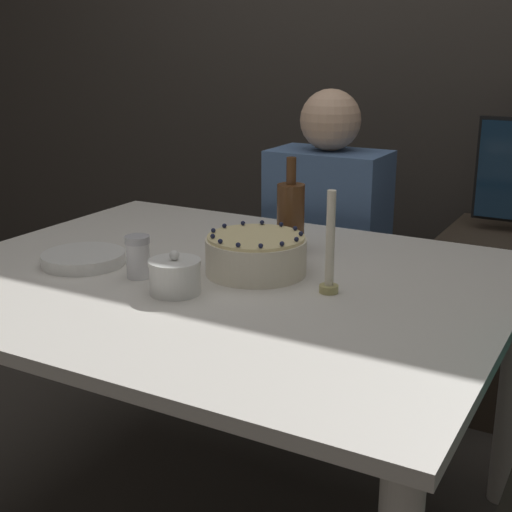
# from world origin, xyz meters

# --- Properties ---
(wall_behind) EXTENTS (8.00, 0.05, 2.60)m
(wall_behind) POSITION_xyz_m (0.00, 1.40, 1.30)
(wall_behind) COLOR #38332D
(wall_behind) RESTS_ON ground_plane
(dining_table) EXTENTS (1.45, 1.19, 0.77)m
(dining_table) POSITION_xyz_m (0.00, 0.00, 0.67)
(dining_table) COLOR beige
(dining_table) RESTS_ON ground_plane
(cake) EXTENTS (0.26, 0.26, 0.11)m
(cake) POSITION_xyz_m (0.08, 0.06, 0.82)
(cake) COLOR #EFE5CC
(cake) RESTS_ON dining_table
(sugar_bowl) EXTENTS (0.12, 0.12, 0.10)m
(sugar_bowl) POSITION_xyz_m (-0.01, -0.16, 0.81)
(sugar_bowl) COLOR white
(sugar_bowl) RESTS_ON dining_table
(sugar_shaker) EXTENTS (0.06, 0.06, 0.11)m
(sugar_shaker) POSITION_xyz_m (-0.16, -0.11, 0.82)
(sugar_shaker) COLOR white
(sugar_shaker) RESTS_ON dining_table
(plate_stack) EXTENTS (0.22, 0.22, 0.03)m
(plate_stack) POSITION_xyz_m (-0.36, -0.10, 0.78)
(plate_stack) COLOR white
(plate_stack) RESTS_ON dining_table
(candle) EXTENTS (0.05, 0.05, 0.25)m
(candle) POSITION_xyz_m (0.30, 0.02, 0.87)
(candle) COLOR tan
(candle) RESTS_ON dining_table
(bottle) EXTENTS (0.08, 0.08, 0.27)m
(bottle) POSITION_xyz_m (0.07, 0.28, 0.87)
(bottle) COLOR brown
(bottle) RESTS_ON dining_table
(person_man_blue_shirt) EXTENTS (0.40, 0.34, 1.18)m
(person_man_blue_shirt) POSITION_xyz_m (-0.04, 0.79, 0.51)
(person_man_blue_shirt) COLOR #595960
(person_man_blue_shirt) RESTS_ON ground_plane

